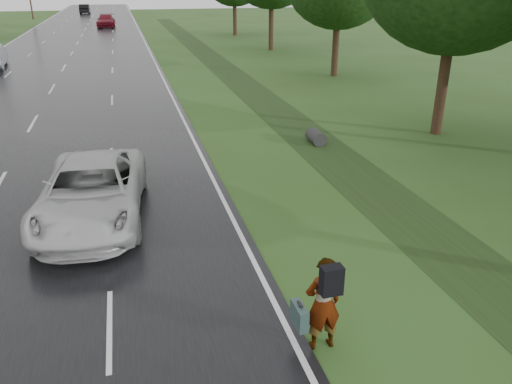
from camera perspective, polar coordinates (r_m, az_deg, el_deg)
The scene contains 9 objects.
road at distance 53.61m, azimuth -19.91°, elevation 15.33°, with size 14.00×180.00×0.04m, color black.
edge_stripe_east at distance 53.50m, azimuth -12.45°, elevation 16.14°, with size 0.12×180.00×0.01m, color silver.
edge_stripe_west at distance 54.56m, azimuth -27.17°, elevation 14.35°, with size 0.12×180.00×0.01m, color silver.
center_line at distance 53.61m, azimuth -19.92°, elevation 15.36°, with size 0.12×180.00×0.01m, color silver.
drainage_ditch at distance 28.43m, azimuth 0.42°, elevation 10.82°, with size 2.20×120.00×0.56m.
pedestrian at distance 8.94m, azimuth 7.55°, elevation -12.45°, with size 0.83×0.73×1.83m.
white_pickup at distance 14.16m, azimuth -18.26°, elevation 0.05°, with size 2.65×5.75×1.60m, color silver.
far_car_red at distance 74.98m, azimuth -16.78°, elevation 18.23°, with size 2.26×5.55×1.61m, color maroon.
far_car_dark at distance 105.84m, azimuth -18.99°, elevation 19.18°, with size 1.78×5.12×1.69m, color black.
Camera 1 is at (4.24, -8.09, 6.12)m, focal length 35.00 mm.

